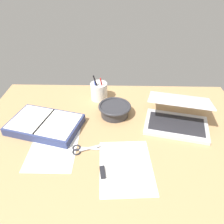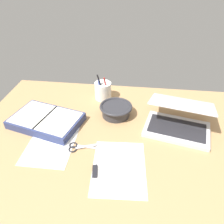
{
  "view_description": "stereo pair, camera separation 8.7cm",
  "coord_description": "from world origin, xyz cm",
  "px_view_note": "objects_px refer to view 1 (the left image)",
  "views": [
    {
      "loc": [
        1.04,
        -79.16,
        73.29
      ],
      "look_at": [
        -1.25,
        9.99,
        9.0
      ],
      "focal_mm": 35.0,
      "sensor_mm": 36.0,
      "label": 1
    },
    {
      "loc": [
        9.69,
        -78.51,
        73.29
      ],
      "look_at": [
        -1.25,
        9.99,
        9.0
      ],
      "focal_mm": 35.0,
      "sensor_mm": 36.0,
      "label": 2
    }
  ],
  "objects_px": {
    "laptop": "(177,116)",
    "planner": "(45,124)",
    "scissors": "(80,149)",
    "pen_cup": "(99,91)",
    "bowl": "(114,110)"
  },
  "relations": [
    {
      "from": "laptop",
      "to": "pen_cup",
      "type": "height_order",
      "value": "pen_cup"
    },
    {
      "from": "scissors",
      "to": "laptop",
      "type": "bearing_deg",
      "value": 13.92
    },
    {
      "from": "planner",
      "to": "pen_cup",
      "type": "bearing_deg",
      "value": 62.86
    },
    {
      "from": "laptop",
      "to": "bowl",
      "type": "xyz_separation_m",
      "value": [
        -0.32,
        0.07,
        -0.01
      ]
    },
    {
      "from": "pen_cup",
      "to": "planner",
      "type": "relative_size",
      "value": 0.43
    },
    {
      "from": "planner",
      "to": "scissors",
      "type": "relative_size",
      "value": 2.98
    },
    {
      "from": "scissors",
      "to": "planner",
      "type": "bearing_deg",
      "value": 133.24
    },
    {
      "from": "laptop",
      "to": "bowl",
      "type": "relative_size",
      "value": 2.07
    },
    {
      "from": "bowl",
      "to": "pen_cup",
      "type": "relative_size",
      "value": 1.06
    },
    {
      "from": "bowl",
      "to": "scissors",
      "type": "bearing_deg",
      "value": -118.76
    },
    {
      "from": "planner",
      "to": "scissors",
      "type": "height_order",
      "value": "planner"
    },
    {
      "from": "planner",
      "to": "scissors",
      "type": "xyz_separation_m",
      "value": [
        0.2,
        -0.15,
        -0.02
      ]
    },
    {
      "from": "laptop",
      "to": "pen_cup",
      "type": "distance_m",
      "value": 0.48
    },
    {
      "from": "pen_cup",
      "to": "scissors",
      "type": "relative_size",
      "value": 1.28
    },
    {
      "from": "laptop",
      "to": "planner",
      "type": "height_order",
      "value": "laptop"
    }
  ]
}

